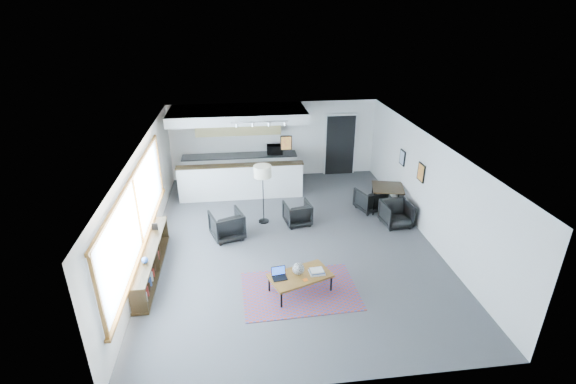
{
  "coord_description": "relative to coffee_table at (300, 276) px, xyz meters",
  "views": [
    {
      "loc": [
        -1.23,
        -9.2,
        5.57
      ],
      "look_at": [
        -0.03,
        0.4,
        1.19
      ],
      "focal_mm": 26.0,
      "sensor_mm": 36.0,
      "label": 1
    }
  ],
  "objects": [
    {
      "name": "ceramic_pot",
      "position": [
        -0.04,
        0.04,
        0.16
      ],
      "size": [
        0.25,
        0.25,
        0.25
      ],
      "rotation": [
        0.0,
        0.0,
        0.41
      ],
      "color": "gray",
      "rests_on": "coffee_table"
    },
    {
      "name": "track_light",
      "position": [
        -0.5,
        4.29,
        2.14
      ],
      "size": [
        1.6,
        0.07,
        0.15
      ],
      "color": "silver",
      "rests_on": "room"
    },
    {
      "name": "doorway",
      "position": [
        2.39,
        6.52,
        0.69
      ],
      "size": [
        1.1,
        0.12,
        2.15
      ],
      "color": "black",
      "rests_on": "room"
    },
    {
      "name": "dining_chair_near",
      "position": [
        3.04,
        2.53,
        -0.06
      ],
      "size": [
        0.69,
        0.65,
        0.65
      ],
      "primitive_type": "imported",
      "rotation": [
        0.0,
        0.0,
        0.1
      ],
      "color": "black",
      "rests_on": "floor"
    },
    {
      "name": "coffee_table",
      "position": [
        0.0,
        0.0,
        0.0
      ],
      "size": [
        1.42,
        1.07,
        0.41
      ],
      "rotation": [
        0.0,
        0.0,
        0.35
      ],
      "color": "brown",
      "rests_on": "floor"
    },
    {
      "name": "wall_art_upper",
      "position": [
        3.56,
        3.79,
        1.12
      ],
      "size": [
        0.03,
        0.34,
        0.44
      ],
      "color": "black",
      "rests_on": "room"
    },
    {
      "name": "console",
      "position": [
        -3.21,
        1.05,
        -0.06
      ],
      "size": [
        0.35,
        3.0,
        0.8
      ],
      "color": "black",
      "rests_on": "floor"
    },
    {
      "name": "dining_chair_far",
      "position": [
        2.61,
        3.54,
        -0.07
      ],
      "size": [
        0.77,
        0.74,
        0.63
      ],
      "primitive_type": "imported",
      "rotation": [
        0.0,
        0.0,
        3.47
      ],
      "color": "black",
      "rests_on": "floor"
    },
    {
      "name": "armchair_right",
      "position": [
        0.37,
        2.97,
        -0.03
      ],
      "size": [
        0.78,
        0.74,
        0.7
      ],
      "primitive_type": "imported",
      "rotation": [
        0.0,
        0.0,
        3.31
      ],
      "color": "black",
      "rests_on": "floor"
    },
    {
      "name": "floor_lamp",
      "position": [
        -0.54,
        3.19,
        1.07
      ],
      "size": [
        0.56,
        0.56,
        1.67
      ],
      "rotation": [
        0.0,
        0.0,
        -0.19
      ],
      "color": "black",
      "rests_on": "floor"
    },
    {
      "name": "book_stack",
      "position": [
        0.35,
        0.02,
        0.08
      ],
      "size": [
        0.33,
        0.28,
        0.1
      ],
      "rotation": [
        0.0,
        0.0,
        0.08
      ],
      "color": "silver",
      "rests_on": "coffee_table"
    },
    {
      "name": "wall_art_lower",
      "position": [
        3.56,
        2.49,
        1.17
      ],
      "size": [
        0.03,
        0.38,
        0.48
      ],
      "color": "black",
      "rests_on": "room"
    },
    {
      "name": "laptop",
      "position": [
        -0.45,
        -0.01,
        0.09
      ],
      "size": [
        0.33,
        0.28,
        0.21
      ],
      "rotation": [
        0.0,
        0.0,
        0.14
      ],
      "color": "black",
      "rests_on": "coffee_table"
    },
    {
      "name": "coaster",
      "position": [
        0.08,
        -0.19,
        0.03
      ],
      "size": [
        0.12,
        0.12,
        0.01
      ],
      "rotation": [
        0.0,
        0.0,
        0.24
      ],
      "color": "#E5590C",
      "rests_on": "coffee_table"
    },
    {
      "name": "window",
      "position": [
        -3.38,
        1.19,
        1.07
      ],
      "size": [
        0.1,
        5.95,
        1.66
      ],
      "color": "#8CBFFF",
      "rests_on": "room"
    },
    {
      "name": "armchair_left",
      "position": [
        -1.54,
        2.45,
        0.02
      ],
      "size": [
        0.97,
        0.94,
        0.8
      ],
      "primitive_type": "imported",
      "rotation": [
        0.0,
        0.0,
        3.47
      ],
      "color": "black",
      "rests_on": "floor"
    },
    {
      "name": "kilim_rug",
      "position": [
        -0.0,
        0.0,
        -0.38
      ],
      "size": [
        2.46,
        1.72,
        0.01
      ],
      "rotation": [
        0.0,
        0.0,
        0.03
      ],
      "color": "#5D3449",
      "rests_on": "floor"
    },
    {
      "name": "dining_table",
      "position": [
        3.09,
        3.47,
        0.29
      ],
      "size": [
        1.07,
        1.07,
        0.74
      ],
      "rotation": [
        0.0,
        0.0,
        -0.25
      ],
      "color": "black",
      "rests_on": "floor"
    },
    {
      "name": "microwave",
      "position": [
        0.07,
        6.24,
        0.73
      ],
      "size": [
        0.55,
        0.34,
        0.36
      ],
      "primitive_type": "imported",
      "rotation": [
        0.0,
        0.0,
        -0.08
      ],
      "color": "black",
      "rests_on": "kitchenette"
    },
    {
      "name": "kitchenette",
      "position": [
        -1.11,
        5.8,
        0.99
      ],
      "size": [
        4.2,
        1.96,
        2.6
      ],
      "color": "white",
      "rests_on": "floor"
    },
    {
      "name": "room",
      "position": [
        0.09,
        2.09,
        0.92
      ],
      "size": [
        7.02,
        9.02,
        2.62
      ],
      "color": "#49494B",
      "rests_on": "ground"
    }
  ]
}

